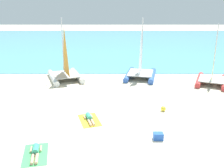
# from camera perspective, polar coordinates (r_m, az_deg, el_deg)

# --- Properties ---
(ground_plane) EXTENTS (120.00, 120.00, 0.00)m
(ground_plane) POSITION_cam_1_polar(r_m,az_deg,el_deg) (22.49, -0.03, 0.44)
(ground_plane) COLOR beige
(ocean_water) EXTENTS (120.00, 40.00, 0.05)m
(ocean_water) POSITION_cam_1_polar(r_m,az_deg,el_deg) (44.60, -0.11, 9.16)
(ocean_water) COLOR #5BB2C1
(ocean_water) RESTS_ON ground
(sailboat_white) EXTENTS (3.97, 4.86, 5.46)m
(sailboat_white) POSITION_cam_1_polar(r_m,az_deg,el_deg) (23.38, -10.53, 2.89)
(sailboat_white) COLOR white
(sailboat_white) RESTS_ON ground
(sailboat_blue) EXTENTS (3.45, 4.60, 5.40)m
(sailboat_blue) POSITION_cam_1_polar(r_m,az_deg,el_deg) (23.68, 6.22, 3.26)
(sailboat_blue) COLOR blue
(sailboat_blue) RESTS_ON ground
(sailboat_red) EXTENTS (3.75, 4.49, 5.02)m
(sailboat_red) POSITION_cam_1_polar(r_m,az_deg,el_deg) (23.38, 21.27, 1.79)
(sailboat_red) COLOR #CC3838
(sailboat_red) RESTS_ON ground
(towel_left) EXTENTS (1.46, 2.08, 0.01)m
(towel_left) POSITION_cam_1_polar(r_m,az_deg,el_deg) (12.72, -16.84, -14.82)
(towel_left) COLOR #4CB266
(towel_left) RESTS_ON ground
(sunbather_left) EXTENTS (0.70, 1.56, 0.30)m
(sunbather_left) POSITION_cam_1_polar(r_m,az_deg,el_deg) (12.71, -16.87, -14.18)
(sunbather_left) COLOR #3FB28C
(sunbather_left) RESTS_ON towel_left
(towel_right) EXTENTS (1.61, 2.14, 0.01)m
(towel_right) POSITION_cam_1_polar(r_m,az_deg,el_deg) (15.40, -5.20, -8.05)
(towel_right) COLOR yellow
(towel_right) RESTS_ON ground
(sunbather_right) EXTENTS (0.83, 1.54, 0.30)m
(sunbather_right) POSITION_cam_1_polar(r_m,az_deg,el_deg) (15.41, -5.27, -7.52)
(sunbather_right) COLOR #3FB28C
(sunbather_right) RESTS_ON towel_right
(beach_ball) EXTENTS (0.33, 0.33, 0.33)m
(beach_ball) POSITION_cam_1_polar(r_m,az_deg,el_deg) (16.85, 11.20, -5.40)
(beach_ball) COLOR yellow
(beach_ball) RESTS_ON ground
(cooler_box) EXTENTS (0.50, 0.36, 0.36)m
(cooler_box) POSITION_cam_1_polar(r_m,az_deg,el_deg) (13.51, 10.12, -11.36)
(cooler_box) COLOR blue
(cooler_box) RESTS_ON ground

